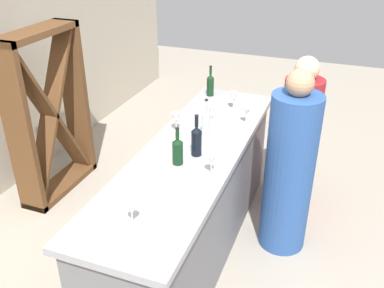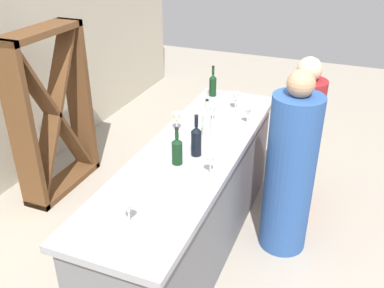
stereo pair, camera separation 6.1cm
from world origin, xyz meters
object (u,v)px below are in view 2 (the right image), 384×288
at_px(person_center_guest, 300,142).
at_px(wine_bottle_center_clear_pale, 207,122).
at_px(wine_glass_far_right, 177,118).
at_px(wine_rack, 53,114).
at_px(wine_bottle_second_right_dark_green, 213,85).
at_px(wine_glass_near_center, 210,161).
at_px(wine_bottle_leftmost_dark_green, 177,150).
at_px(wine_glass_near_left, 248,113).
at_px(wine_glass_far_left, 129,209).
at_px(wine_bottle_second_left_near_black, 196,140).
at_px(person_left_guest, 290,173).
at_px(wine_glass_near_right, 236,98).
at_px(wine_glass_far_center, 213,111).

bearing_deg(person_center_guest, wine_bottle_center_clear_pale, 60.16).
xyz_separation_m(wine_bottle_center_clear_pale, wine_glass_far_right, (-0.02, 0.25, -0.00)).
relative_size(wine_rack, wine_bottle_second_right_dark_green, 5.54).
bearing_deg(wine_glass_near_center, person_center_guest, -18.02).
distance_m(wine_bottle_center_clear_pale, wine_glass_near_center, 0.61).
distance_m(wine_bottle_leftmost_dark_green, wine_glass_near_left, 0.87).
bearing_deg(wine_bottle_leftmost_dark_green, wine_glass_far_left, -177.99).
xyz_separation_m(wine_bottle_second_right_dark_green, person_center_guest, (-0.10, -0.90, -0.41)).
xyz_separation_m(wine_rack, wine_glass_near_left, (0.17, -1.91, 0.25)).
xyz_separation_m(wine_bottle_second_left_near_black, person_left_guest, (0.44, -0.64, -0.38)).
distance_m(wine_glass_near_right, person_center_guest, 0.74).
relative_size(wine_glass_far_center, person_center_guest, 0.10).
height_order(wine_rack, wine_bottle_center_clear_pale, wine_rack).
bearing_deg(wine_bottle_second_left_near_black, wine_glass_far_right, 43.40).
relative_size(wine_bottle_second_right_dark_green, person_left_guest, 0.19).
xyz_separation_m(wine_bottle_second_right_dark_green, wine_glass_near_right, (-0.25, -0.31, -0.00)).
bearing_deg(wine_bottle_second_right_dark_green, wine_bottle_second_left_near_black, -166.28).
bearing_deg(wine_glass_far_center, wine_glass_near_right, -16.90).
bearing_deg(wine_glass_near_right, wine_glass_far_center, 163.10).
height_order(wine_bottle_second_left_near_black, person_left_guest, person_left_guest).
distance_m(wine_glass_near_center, person_left_guest, 0.89).
bearing_deg(wine_bottle_second_right_dark_green, wine_glass_far_center, -160.63).
distance_m(wine_bottle_second_right_dark_green, wine_glass_far_right, 0.86).
xyz_separation_m(wine_glass_near_left, wine_glass_far_left, (-1.55, 0.26, 0.00)).
relative_size(wine_glass_near_center, wine_glass_far_right, 0.96).
xyz_separation_m(wine_glass_far_left, person_left_guest, (1.34, -0.69, -0.37)).
xyz_separation_m(wine_rack, wine_glass_far_right, (-0.18, -1.42, 0.27)).
bearing_deg(wine_bottle_leftmost_dark_green, wine_bottle_center_clear_pale, -4.55).
xyz_separation_m(wine_glass_near_right, wine_glass_far_right, (-0.61, 0.31, 0.00)).
xyz_separation_m(wine_glass_near_center, wine_glass_far_right, (0.54, 0.48, -0.00)).
bearing_deg(wine_glass_near_left, wine_glass_near_center, 179.12).
relative_size(wine_rack, wine_glass_near_center, 10.44).
relative_size(wine_glass_near_center, wine_glass_far_left, 1.08).
distance_m(wine_bottle_second_left_near_black, wine_bottle_second_right_dark_green, 1.21).
relative_size(wine_glass_near_left, wine_glass_far_left, 0.98).
distance_m(wine_glass_far_left, person_center_guest, 2.12).
relative_size(wine_glass_far_center, person_left_guest, 0.09).
bearing_deg(wine_glass_far_right, wine_bottle_center_clear_pale, -84.58).
distance_m(wine_glass_near_left, person_center_guest, 0.71).
height_order(wine_bottle_second_left_near_black, wine_glass_near_right, wine_bottle_second_left_near_black).
distance_m(wine_rack, wine_glass_far_center, 1.65).
xyz_separation_m(wine_glass_near_right, wine_glass_far_center, (-0.33, 0.10, -0.01)).
distance_m(wine_glass_near_left, wine_glass_far_left, 1.58).
distance_m(wine_rack, wine_glass_far_left, 2.17).
bearing_deg(wine_glass_far_left, wine_bottle_center_clear_pale, -0.65).
bearing_deg(wine_glass_far_center, wine_bottle_center_clear_pale, -171.14).
bearing_deg(wine_bottle_leftmost_dark_green, wine_glass_far_right, 23.99).
bearing_deg(wine_glass_far_right, wine_bottle_second_left_near_black, -136.60).
bearing_deg(wine_bottle_center_clear_pale, wine_glass_near_center, -157.52).
distance_m(wine_bottle_second_right_dark_green, person_center_guest, 1.00).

